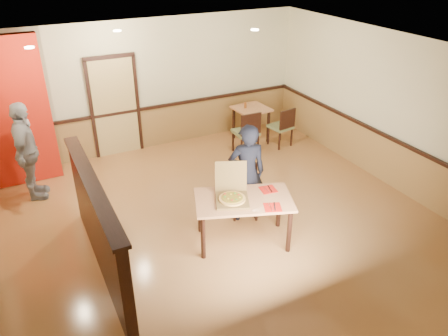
% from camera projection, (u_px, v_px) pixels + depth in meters
% --- Properties ---
extents(floor, '(7.00, 7.00, 0.00)m').
position_uv_depth(floor, '(222.00, 224.00, 7.28)').
color(floor, '#AB7542').
rests_on(floor, ground).
extents(ceiling, '(7.00, 7.00, 0.00)m').
position_uv_depth(ceiling, '(222.00, 55.00, 5.96)').
color(ceiling, black).
rests_on(ceiling, wall_back).
extents(wall_back, '(7.00, 0.00, 7.00)m').
position_uv_depth(wall_back, '(150.00, 86.00, 9.38)').
color(wall_back, beige).
rests_on(wall_back, floor).
extents(wall_right, '(0.00, 7.00, 7.00)m').
position_uv_depth(wall_right, '(392.00, 111.00, 8.00)').
color(wall_right, beige).
rests_on(wall_right, floor).
extents(wainscot_back, '(7.00, 0.04, 0.90)m').
position_uv_depth(wainscot_back, '(153.00, 127.00, 9.80)').
color(wainscot_back, olive).
rests_on(wainscot_back, floor).
extents(chair_rail_back, '(7.00, 0.06, 0.06)m').
position_uv_depth(chair_rail_back, '(152.00, 107.00, 9.57)').
color(chair_rail_back, black).
rests_on(chair_rail_back, wall_back).
extents(wainscot_right, '(0.04, 7.00, 0.90)m').
position_uv_depth(wainscot_right, '(382.00, 158.00, 8.44)').
color(wainscot_right, olive).
rests_on(wainscot_right, floor).
extents(chair_rail_right, '(0.06, 7.00, 0.06)m').
position_uv_depth(chair_rail_right, '(386.00, 136.00, 8.21)').
color(chair_rail_right, black).
rests_on(chair_rail_right, wall_right).
extents(back_door, '(0.90, 0.06, 2.10)m').
position_uv_depth(back_door, '(115.00, 107.00, 9.20)').
color(back_door, '#D8BA6F').
rests_on(back_door, wall_back).
extents(booth_partition, '(0.20, 3.10, 1.44)m').
position_uv_depth(booth_partition, '(98.00, 225.00, 5.98)').
color(booth_partition, black).
rests_on(booth_partition, floor).
extents(red_accent_panel, '(1.60, 0.20, 2.78)m').
position_uv_depth(red_accent_panel, '(3.00, 115.00, 7.84)').
color(red_accent_panel, red).
rests_on(red_accent_panel, floor).
extents(spot_a, '(0.14, 0.14, 0.02)m').
position_uv_depth(spot_a, '(29.00, 47.00, 6.48)').
color(spot_a, beige).
rests_on(spot_a, ceiling).
extents(spot_b, '(0.14, 0.14, 0.02)m').
position_uv_depth(spot_b, '(117.00, 31.00, 7.63)').
color(spot_b, beige).
rests_on(spot_b, ceiling).
extents(spot_c, '(0.14, 0.14, 0.02)m').
position_uv_depth(spot_c, '(255.00, 30.00, 7.71)').
color(spot_c, beige).
rests_on(spot_c, ceiling).
extents(main_table, '(1.64, 1.27, 0.77)m').
position_uv_depth(main_table, '(243.00, 205.00, 6.56)').
color(main_table, tan).
rests_on(main_table, floor).
extents(diner_chair, '(0.59, 0.59, 0.89)m').
position_uv_depth(diner_chair, '(245.00, 188.00, 7.35)').
color(diner_chair, '#636C3F').
rests_on(diner_chair, floor).
extents(side_chair_left, '(0.49, 0.49, 0.99)m').
position_uv_depth(side_chair_left, '(247.00, 131.00, 9.37)').
color(side_chair_left, '#636C3F').
rests_on(side_chair_left, floor).
extents(side_chair_right, '(0.52, 0.52, 0.91)m').
position_uv_depth(side_chair_right, '(283.00, 126.00, 9.75)').
color(side_chair_right, '#636C3F').
rests_on(side_chair_right, floor).
extents(side_table, '(0.79, 0.79, 0.79)m').
position_uv_depth(side_table, '(251.00, 115.00, 10.00)').
color(side_table, tan).
rests_on(side_table, floor).
extents(diner, '(0.70, 0.55, 1.70)m').
position_uv_depth(diner, '(247.00, 173.00, 7.05)').
color(diner, black).
rests_on(diner, floor).
extents(passerby, '(0.65, 1.13, 1.81)m').
position_uv_depth(passerby, '(27.00, 152.00, 7.62)').
color(passerby, gray).
rests_on(passerby, floor).
extents(pizza_box, '(0.66, 0.71, 0.51)m').
position_uv_depth(pizza_box, '(232.00, 196.00, 6.46)').
color(pizza_box, brown).
rests_on(pizza_box, main_table).
extents(pizza, '(0.45, 0.45, 0.03)m').
position_uv_depth(pizza, '(232.00, 199.00, 6.43)').
color(pizza, '#F1B957').
rests_on(pizza, pizza_box).
extents(napkin_near, '(0.32, 0.32, 0.01)m').
position_uv_depth(napkin_near, '(273.00, 207.00, 6.30)').
color(napkin_near, red).
rests_on(napkin_near, main_table).
extents(napkin_far, '(0.27, 0.27, 0.01)m').
position_uv_depth(napkin_far, '(268.00, 189.00, 6.75)').
color(napkin_far, red).
rests_on(napkin_far, main_table).
extents(condiment, '(0.05, 0.05, 0.13)m').
position_uv_depth(condiment, '(245.00, 105.00, 9.88)').
color(condiment, brown).
rests_on(condiment, side_table).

